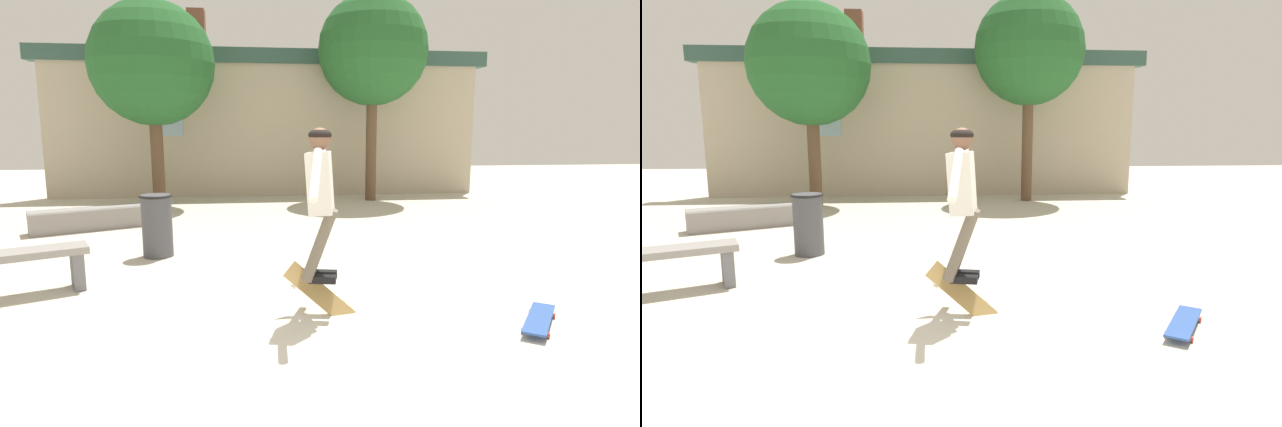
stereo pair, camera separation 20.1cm
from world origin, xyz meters
The scene contains 10 objects.
ground_plane centered at (0.00, 0.00, 0.00)m, with size 40.00×40.00×0.00m, color beige.
building_backdrop centered at (-0.02, 9.94, 2.03)m, with size 12.06×0.52×4.84m.
tree_right centered at (2.56, 8.60, 3.70)m, with size 2.70×2.70×5.08m.
tree_left centered at (-2.58, 8.03, 3.23)m, with size 2.75×2.75×4.63m.
park_bench centered at (-2.99, 1.67, 0.37)m, with size 1.62×1.04×0.51m.
skate_ledge centered at (-3.35, 5.47, 0.20)m, with size 1.94×1.28×0.40m.
trash_bin centered at (-1.74, 3.33, 0.47)m, with size 0.46×0.46×0.89m.
skater centered at (0.28, 0.77, 1.23)m, with size 0.39×1.26×1.46m.
skateboard_flipping centered at (0.28, 0.80, 0.20)m, with size 0.72×0.28×0.64m.
skateboard_resting centered at (2.26, 0.24, 0.07)m, with size 0.67×0.81×0.08m.
Camera 2 is at (-0.10, -3.88, 1.80)m, focal length 28.00 mm.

